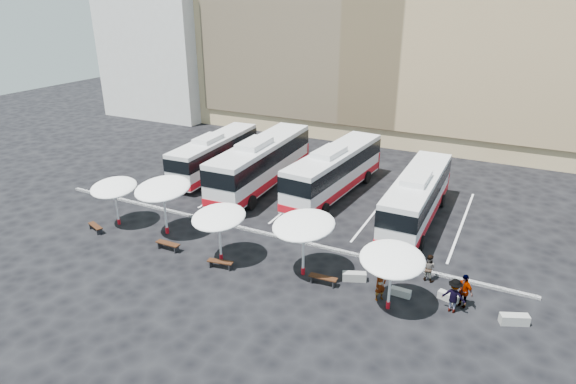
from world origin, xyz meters
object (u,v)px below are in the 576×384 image
at_px(bus_0, 215,153).
at_px(sunshade_0, 114,188).
at_px(bus_2, 335,170).
at_px(wood_bench_3, 323,279).
at_px(wood_bench_2, 220,263).
at_px(conc_bench_0, 354,277).
at_px(sunshade_1, 163,189).
at_px(conc_bench_2, 449,297).
at_px(bus_1, 262,162).
at_px(conc_bench_1, 401,292).
at_px(wood_bench_1, 168,245).
at_px(passenger_2, 464,291).
at_px(passenger_0, 380,285).
at_px(sunshade_3, 304,225).
at_px(wood_bench_0, 95,227).
at_px(bus_3, 417,196).
at_px(sunshade_4, 392,259).
at_px(conc_bench_3, 514,319).
at_px(passenger_1, 429,268).
at_px(passenger_3, 454,296).
at_px(sunshade_2, 219,217).

height_order(bus_0, sunshade_0, bus_0).
distance_m(bus_2, wood_bench_3, 13.18).
xyz_separation_m(wood_bench_2, conc_bench_0, (7.37, 2.25, -0.11)).
height_order(sunshade_1, conc_bench_2, sunshade_1).
bearing_deg(sunshade_1, bus_0, 108.49).
relative_size(bus_1, conc_bench_1, 12.59).
height_order(wood_bench_1, passenger_2, passenger_2).
distance_m(bus_2, sunshade_1, 13.59).
xyz_separation_m(bus_2, passenger_2, (11.34, -11.05, -1.10)).
relative_size(bus_1, conc_bench_0, 10.31).
height_order(wood_bench_3, passenger_0, passenger_0).
bearing_deg(sunshade_3, passenger_2, 5.67).
distance_m(sunshade_0, passenger_2, 22.69).
distance_m(wood_bench_0, wood_bench_2, 10.11).
height_order(sunshade_0, conc_bench_2, sunshade_0).
bearing_deg(wood_bench_2, bus_3, 52.57).
bearing_deg(bus_3, bus_1, 175.22).
xyz_separation_m(wood_bench_0, wood_bench_1, (5.99, 0.18, 0.03)).
bearing_deg(bus_3, passenger_0, -87.54).
bearing_deg(bus_1, conc_bench_2, -32.28).
relative_size(wood_bench_1, wood_bench_3, 1.02).
distance_m(sunshade_4, wood_bench_3, 4.54).
xyz_separation_m(sunshade_3, sunshade_4, (5.20, -0.98, -0.25)).
relative_size(sunshade_0, conc_bench_3, 2.91).
bearing_deg(bus_3, passenger_1, -72.26).
bearing_deg(sunshade_3, wood_bench_2, -161.07).
bearing_deg(conc_bench_2, bus_3, 113.44).
bearing_deg(wood_bench_3, bus_1, 132.22).
bearing_deg(bus_2, bus_0, -174.11).
distance_m(sunshade_0, passenger_3, 22.32).
xyz_separation_m(sunshade_4, wood_bench_1, (-13.87, -0.24, -2.46)).
bearing_deg(wood_bench_3, conc_bench_1, 11.81).
xyz_separation_m(bus_3, sunshade_2, (-9.15, -10.47, 0.89)).
height_order(sunshade_1, sunshade_3, sunshade_1).
bearing_deg(bus_0, passenger_0, -36.36).
bearing_deg(sunshade_4, passenger_1, 70.41).
height_order(sunshade_3, conc_bench_1, sunshade_3).
relative_size(wood_bench_0, passenger_3, 0.83).
distance_m(sunshade_1, sunshade_2, 5.33).
bearing_deg(passenger_3, passenger_2, -112.32).
bearing_deg(wood_bench_0, sunshade_0, 70.06).
bearing_deg(bus_3, passenger_3, -67.29).
xyz_separation_m(sunshade_0, conc_bench_3, (25.08, 0.38, -2.47)).
relative_size(sunshade_4, passenger_2, 2.17).
relative_size(wood_bench_2, passenger_1, 0.98).
bearing_deg(sunshade_4, passenger_0, 138.91).
bearing_deg(passenger_3, sunshade_4, 29.51).
xyz_separation_m(conc_bench_1, conc_bench_2, (2.34, 0.69, 0.01)).
distance_m(bus_1, conc_bench_1, 17.68).
relative_size(bus_1, conc_bench_3, 9.96).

